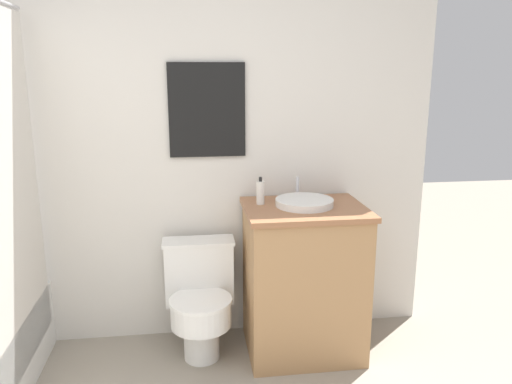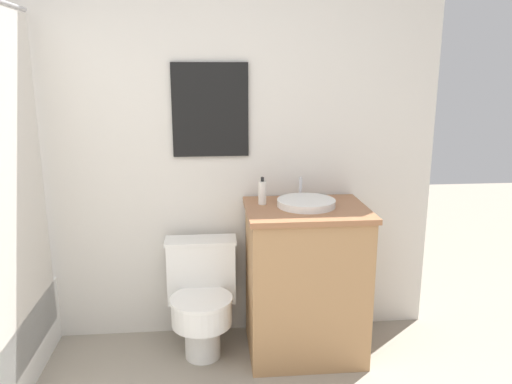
# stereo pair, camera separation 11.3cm
# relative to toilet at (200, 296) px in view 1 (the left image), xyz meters

# --- Properties ---
(wall_back) EXTENTS (3.48, 0.07, 2.50)m
(wall_back) POSITION_rel_toilet_xyz_m (-0.28, 0.27, 0.90)
(wall_back) COLOR silver
(wall_back) RESTS_ON ground_plane
(toilet) EXTENTS (0.43, 0.49, 0.67)m
(toilet) POSITION_rel_toilet_xyz_m (0.00, 0.00, 0.00)
(toilet) COLOR white
(toilet) RESTS_ON ground_plane
(vanity) EXTENTS (0.69, 0.56, 0.90)m
(vanity) POSITION_rel_toilet_xyz_m (0.61, -0.05, 0.09)
(vanity) COLOR #AD7F51
(vanity) RESTS_ON ground_plane
(sink) EXTENTS (0.33, 0.37, 0.13)m
(sink) POSITION_rel_toilet_xyz_m (0.61, -0.03, 0.56)
(sink) COLOR white
(sink) RESTS_ON vanity
(soap_bottle) EXTENTS (0.05, 0.05, 0.16)m
(soap_bottle) POSITION_rel_toilet_xyz_m (0.36, 0.04, 0.61)
(soap_bottle) COLOR silver
(soap_bottle) RESTS_ON vanity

